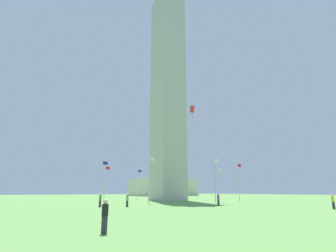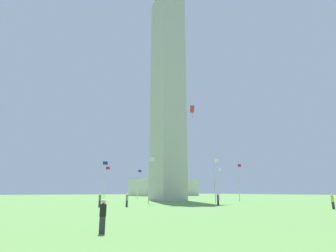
# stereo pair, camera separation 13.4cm
# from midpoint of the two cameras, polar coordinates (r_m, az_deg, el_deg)

# --- Properties ---
(ground_plane) EXTENTS (260.00, 260.00, 0.00)m
(ground_plane) POSITION_cam_midpoint_polar(r_m,az_deg,el_deg) (59.89, 0.07, -15.78)
(ground_plane) COLOR #609347
(obelisk_monument) EXTENTS (6.28, 6.28, 57.08)m
(obelisk_monument) POSITION_cam_midpoint_polar(r_m,az_deg,el_deg) (65.48, 0.06, 10.04)
(obelisk_monument) COLOR #B7B2A8
(obelisk_monument) RESTS_ON ground
(flagpole_n) EXTENTS (1.12, 0.14, 7.80)m
(flagpole_n) POSITION_cam_midpoint_polar(r_m,az_deg,el_deg) (69.29, 10.93, -11.74)
(flagpole_n) COLOR silver
(flagpole_n) RESTS_ON ground
(flagpole_ne) EXTENTS (1.12, 0.14, 7.80)m
(flagpole_ne) POSITION_cam_midpoint_polar(r_m,az_deg,el_deg) (74.78, 2.64, -12.11)
(flagpole_ne) COLOR silver
(flagpole_ne) RESTS_ON ground
(flagpole_e) EXTENTS (1.12, 0.14, 7.80)m
(flagpole_e) POSITION_cam_midpoint_polar(r_m,az_deg,el_deg) (73.12, -6.45, -12.00)
(flagpole_e) COLOR silver
(flagpole_e) RESTS_ON ground
(flagpole_se) EXTENTS (1.12, 0.14, 7.80)m
(flagpole_se) POSITION_cam_midpoint_polar(r_m,az_deg,el_deg) (64.86, -13.33, -11.49)
(flagpole_se) COLOR silver
(flagpole_se) RESTS_ON ground
(flagpole_s) EXTENTS (1.12, 0.14, 7.80)m
(flagpole_s) POSITION_cam_midpoint_polar(r_m,az_deg,el_deg) (53.31, -13.97, -11.01)
(flagpole_s) COLOR silver
(flagpole_s) RESTS_ON ground
(flagpole_sw) EXTENTS (1.12, 0.14, 7.80)m
(flagpole_sw) POSITION_cam_midpoint_polar(r_m,az_deg,el_deg) (45.28, -4.04, -10.94)
(flagpole_sw) COLOR silver
(flagpole_sw) RESTS_ON ground
(flagpole_w) EXTENTS (1.12, 0.14, 7.80)m
(flagpole_w) POSITION_cam_midpoint_polar(r_m,az_deg,el_deg) (47.92, 10.12, -10.92)
(flagpole_w) COLOR silver
(flagpole_w) RESTS_ON ground
(flagpole_nw) EXTENTS (1.12, 0.14, 7.80)m
(flagpole_nw) POSITION_cam_midpoint_polar(r_m,az_deg,el_deg) (58.61, 15.02, -11.18)
(flagpole_nw) COLOR silver
(flagpole_nw) RESTS_ON ground
(person_purple_shirt) EXTENTS (0.32, 0.32, 1.69)m
(person_purple_shirt) POSITION_cam_midpoint_polar(r_m,az_deg,el_deg) (40.13, 10.82, -15.28)
(person_purple_shirt) COLOR #2D2D38
(person_purple_shirt) RESTS_ON ground
(person_black_shirt) EXTENTS (0.32, 0.32, 1.61)m
(person_black_shirt) POSITION_cam_midpoint_polar(r_m,az_deg,el_deg) (13.92, -13.61, -18.40)
(person_black_shirt) COLOR #2D2D38
(person_black_shirt) RESTS_ON ground
(person_green_shirt) EXTENTS (0.32, 0.32, 1.74)m
(person_green_shirt) POSITION_cam_midpoint_polar(r_m,az_deg,el_deg) (36.48, -14.37, -15.23)
(person_green_shirt) COLOR #2D2D38
(person_green_shirt) RESTS_ON ground
(person_gray_shirt) EXTENTS (0.32, 0.32, 1.76)m
(person_gray_shirt) POSITION_cam_midpoint_polar(r_m,az_deg,el_deg) (36.23, -8.74, -15.48)
(person_gray_shirt) COLOR #2D2D38
(person_gray_shirt) RESTS_ON ground
(person_yellow_shirt) EXTENTS (0.32, 0.32, 1.70)m
(person_yellow_shirt) POSITION_cam_midpoint_polar(r_m,az_deg,el_deg) (36.55, 32.04, -13.63)
(person_yellow_shirt) COLOR #2D2D38
(person_yellow_shirt) RESTS_ON ground
(kite_red_box) EXTENTS (1.30, 1.56, 2.86)m
(kite_red_box) POSITION_cam_midpoint_polar(r_m,az_deg,el_deg) (56.08, 5.30, 3.67)
(kite_red_box) COLOR red
(distant_building) EXTENTS (27.60, 17.26, 7.45)m
(distant_building) POSITION_cam_midpoint_polar(r_m,az_deg,el_deg) (125.35, -0.95, -13.09)
(distant_building) COLOR beige
(distant_building) RESTS_ON ground
(picnic_blanket_near_first_person) EXTENTS (2.22, 2.02, 0.01)m
(picnic_blanket_near_first_person) POSITION_cam_midpoint_polar(r_m,az_deg,el_deg) (42.94, 12.49, -16.21)
(picnic_blanket_near_first_person) COLOR green
(picnic_blanket_near_first_person) RESTS_ON ground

